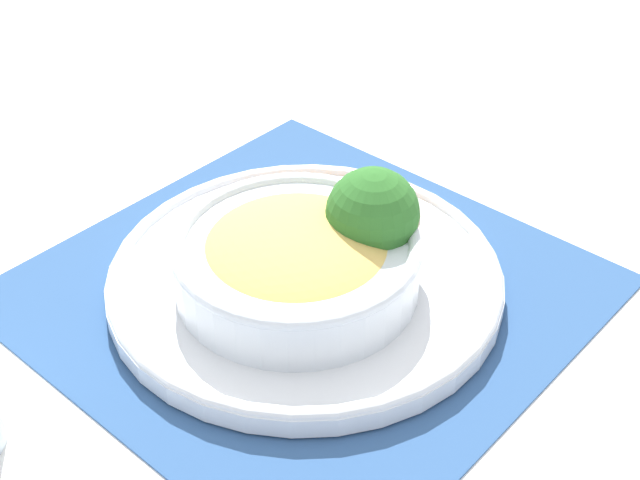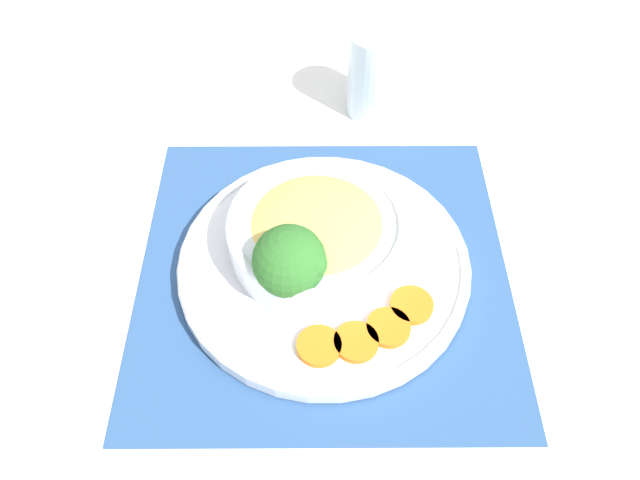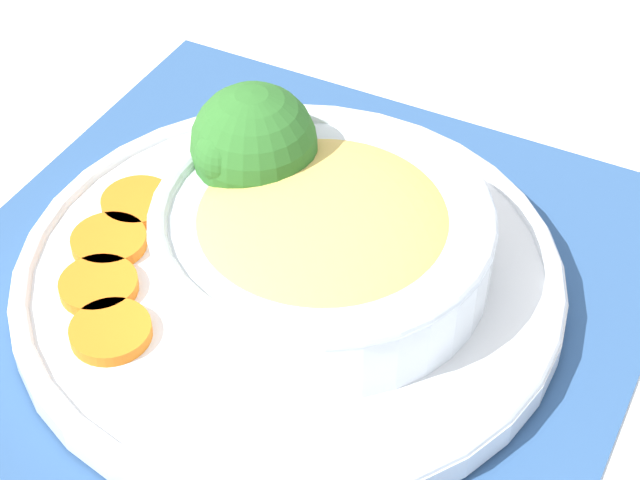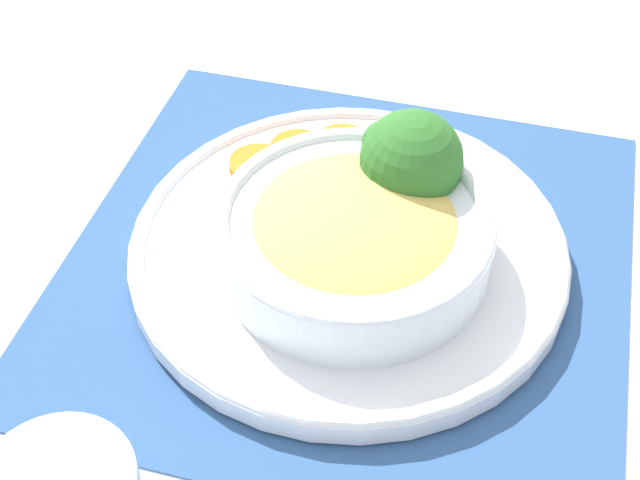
% 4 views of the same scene
% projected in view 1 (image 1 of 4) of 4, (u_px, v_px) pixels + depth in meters
% --- Properties ---
extents(ground_plane, '(4.00, 4.00, 0.00)m').
position_uv_depth(ground_plane, '(305.00, 291.00, 0.72)').
color(ground_plane, white).
extents(placemat, '(0.44, 0.43, 0.00)m').
position_uv_depth(placemat, '(305.00, 289.00, 0.72)').
color(placemat, '#2D5184').
rests_on(placemat, ground_plane).
extents(plate, '(0.31, 0.31, 0.02)m').
position_uv_depth(plate, '(305.00, 276.00, 0.71)').
color(plate, silver).
rests_on(plate, placemat).
extents(bowl, '(0.19, 0.19, 0.05)m').
position_uv_depth(bowl, '(297.00, 258.00, 0.68)').
color(bowl, silver).
rests_on(bowl, plate).
extents(broccoli_floret, '(0.07, 0.07, 0.09)m').
position_uv_depth(broccoli_floret, '(372.00, 214.00, 0.68)').
color(broccoli_floret, '#759E51').
rests_on(broccoli_floret, plate).
extents(carrot_slice_near, '(0.04, 0.04, 0.01)m').
position_uv_depth(carrot_slice_near, '(394.00, 213.00, 0.77)').
color(carrot_slice_near, orange).
rests_on(carrot_slice_near, plate).
extents(carrot_slice_middle, '(0.04, 0.04, 0.01)m').
position_uv_depth(carrot_slice_middle, '(358.00, 200.00, 0.78)').
color(carrot_slice_middle, orange).
rests_on(carrot_slice_middle, plate).
extents(carrot_slice_far, '(0.04, 0.04, 0.01)m').
position_uv_depth(carrot_slice_far, '(319.00, 194.00, 0.79)').
color(carrot_slice_far, orange).
rests_on(carrot_slice_far, plate).
extents(carrot_slice_extra, '(0.04, 0.04, 0.01)m').
position_uv_depth(carrot_slice_extra, '(278.00, 195.00, 0.79)').
color(carrot_slice_extra, orange).
rests_on(carrot_slice_extra, plate).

